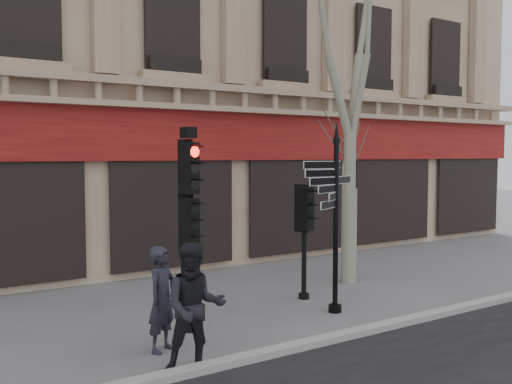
% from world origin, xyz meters
% --- Properties ---
extents(ground, '(80.00, 80.00, 0.00)m').
position_xyz_m(ground, '(0.00, 0.00, 0.00)').
color(ground, '#5B5B5F').
rests_on(ground, ground).
extents(kerb, '(80.00, 0.25, 0.12)m').
position_xyz_m(kerb, '(0.00, -1.40, 0.06)').
color(kerb, '#97958F').
rests_on(kerb, ground).
extents(fingerpost, '(1.95, 1.95, 3.74)m').
position_xyz_m(fingerpost, '(1.12, -0.07, 2.51)').
color(fingerpost, black).
rests_on(fingerpost, ground).
extents(traffic_signal_main, '(0.44, 0.35, 3.57)m').
position_xyz_m(traffic_signal_main, '(-1.82, 0.41, 2.26)').
color(traffic_signal_main, black).
rests_on(traffic_signal_main, ground).
extents(traffic_signal_secondary, '(0.43, 0.33, 2.41)m').
position_xyz_m(traffic_signal_secondary, '(1.26, 1.10, 1.68)').
color(traffic_signal_secondary, black).
rests_on(traffic_signal_secondary, ground).
extents(plane_tree, '(3.32, 3.32, 8.81)m').
position_xyz_m(plane_tree, '(3.17, 1.77, 6.19)').
color(plane_tree, gray).
rests_on(plane_tree, ground).
extents(pedestrian_a, '(0.73, 0.65, 1.67)m').
position_xyz_m(pedestrian_a, '(-2.64, -0.25, 0.83)').
color(pedestrian_a, black).
rests_on(pedestrian_a, ground).
extents(pedestrian_b, '(1.09, 0.98, 1.86)m').
position_xyz_m(pedestrian_b, '(-2.60, -1.30, 0.93)').
color(pedestrian_b, black).
rests_on(pedestrian_b, ground).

